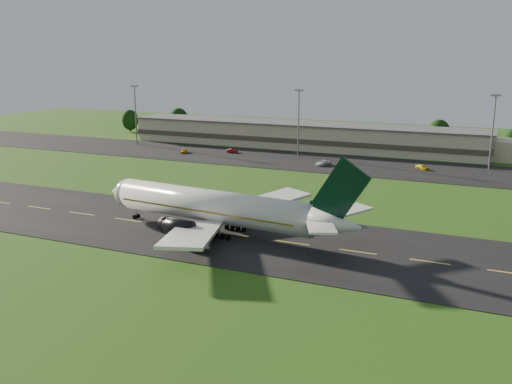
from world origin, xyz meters
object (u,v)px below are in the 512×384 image
at_px(terminal, 319,137).
at_px(service_vehicle_b, 232,151).
at_px(service_vehicle_a, 184,151).
at_px(light_mast_west, 135,108).
at_px(airliner, 217,207).
at_px(service_vehicle_d, 423,167).
at_px(light_mast_centre, 299,115).
at_px(light_mast_east, 493,123).
at_px(service_vehicle_c, 323,163).

relative_size(terminal, service_vehicle_b, 38.55).
distance_m(service_vehicle_a, service_vehicle_b, 15.36).
bearing_deg(light_mast_west, airliner, -47.27).
distance_m(airliner, service_vehicle_d, 77.21).
relative_size(light_mast_centre, service_vehicle_a, 5.22).
xyz_separation_m(light_mast_east, service_vehicle_d, (-16.52, -6.98, -12.03)).
height_order(light_mast_west, service_vehicle_a, light_mast_west).
distance_m(terminal, service_vehicle_a, 44.85).
distance_m(service_vehicle_a, service_vehicle_c, 46.95).
distance_m(light_mast_west, service_vehicle_a, 29.52).
relative_size(light_mast_east, service_vehicle_a, 5.22).
bearing_deg(light_mast_centre, service_vehicle_c, -45.26).
distance_m(light_mast_centre, service_vehicle_c, 20.78).
height_order(airliner, light_mast_east, light_mast_east).
bearing_deg(service_vehicle_a, airliner, -72.92).
distance_m(airliner, light_mast_west, 109.32).
xyz_separation_m(light_mast_west, light_mast_east, (115.00, 0.00, 0.00)).
xyz_separation_m(light_mast_east, service_vehicle_b, (-76.07, -3.28, -12.02)).
distance_m(light_mast_east, service_vehicle_d, 21.59).
bearing_deg(terminal, light_mast_west, -165.24).
bearing_deg(service_vehicle_d, terminal, 97.94).
height_order(service_vehicle_b, service_vehicle_c, service_vehicle_c).
relative_size(light_mast_west, light_mast_east, 1.00).
xyz_separation_m(airliner, service_vehicle_c, (-1.99, 67.99, -3.84)).
relative_size(light_mast_east, service_vehicle_c, 3.94).
bearing_deg(terminal, service_vehicle_a, -144.28).
bearing_deg(light_mast_centre, light_mast_east, 0.00).
relative_size(airliner, service_vehicle_d, 12.18).
height_order(airliner, service_vehicle_b, airliner).
xyz_separation_m(terminal, light_mast_centre, (-1.40, -16.18, 8.75)).
distance_m(service_vehicle_c, service_vehicle_d, 26.99).
relative_size(light_mast_west, service_vehicle_d, 4.84).
bearing_deg(service_vehicle_c, light_mast_west, -169.08).
height_order(airliner, service_vehicle_a, airliner).
relative_size(terminal, service_vehicle_c, 28.07).
relative_size(terminal, service_vehicle_a, 37.22).
xyz_separation_m(service_vehicle_c, service_vehicle_d, (26.50, 5.12, -0.11)).
distance_m(terminal, light_mast_east, 56.67).
bearing_deg(service_vehicle_c, service_vehicle_d, 31.38).
bearing_deg(service_vehicle_b, airliner, -175.38).
height_order(service_vehicle_b, service_vehicle_d, service_vehicle_b).
bearing_deg(light_mast_centre, service_vehicle_a, -164.11).
bearing_deg(service_vehicle_b, service_vehicle_a, 95.76).
bearing_deg(light_mast_east, terminal, 163.20).
bearing_deg(airliner, light_mast_east, 68.41).
bearing_deg(light_mast_east, service_vehicle_c, -164.30).
xyz_separation_m(terminal, service_vehicle_d, (37.08, -23.16, -3.28)).
bearing_deg(service_vehicle_a, service_vehicle_d, -15.49).
bearing_deg(light_mast_east, service_vehicle_a, -173.69).
relative_size(terminal, light_mast_centre, 7.13).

